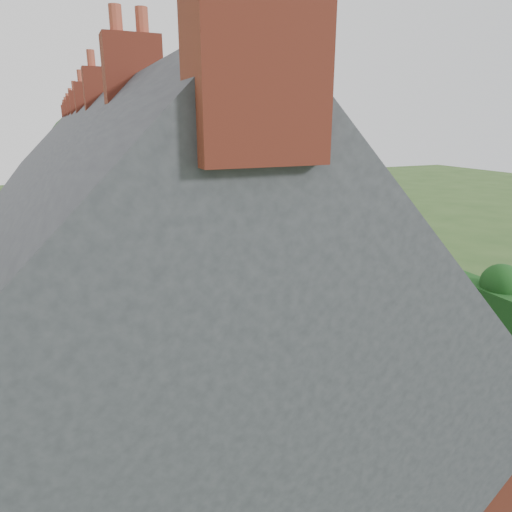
% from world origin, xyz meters
% --- Properties ---
extents(ground, '(140.00, 140.00, 0.00)m').
position_xyz_m(ground, '(0.00, 0.00, 0.00)').
color(ground, '#2D4C1E').
rests_on(ground, ground).
extents(road, '(6.00, 58.00, 0.02)m').
position_xyz_m(road, '(-0.50, 11.00, 0.01)').
color(road, black).
rests_on(road, ground).
extents(pavement_hedge_side, '(2.20, 58.00, 0.12)m').
position_xyz_m(pavement_hedge_side, '(3.60, 11.00, 0.06)').
color(pavement_hedge_side, gray).
rests_on(pavement_hedge_side, ground).
extents(pavement_house_side, '(1.70, 58.00, 0.12)m').
position_xyz_m(pavement_house_side, '(-4.35, 11.00, 0.06)').
color(pavement_house_side, gray).
rests_on(pavement_house_side, ground).
extents(kerb_hedge_side, '(0.18, 58.00, 0.13)m').
position_xyz_m(kerb_hedge_side, '(2.55, 11.00, 0.07)').
color(kerb_hedge_side, gray).
rests_on(kerb_hedge_side, ground).
extents(kerb_house_side, '(0.18, 58.00, 0.13)m').
position_xyz_m(kerb_house_side, '(-3.55, 11.00, 0.07)').
color(kerb_house_side, gray).
rests_on(kerb_house_side, ground).
extents(hedge, '(2.10, 58.00, 2.85)m').
position_xyz_m(hedge, '(5.40, 11.00, 1.60)').
color(hedge, '#133D14').
rests_on(hedge, ground).
extents(terrace_row, '(9.05, 40.50, 11.50)m').
position_xyz_m(terrace_row, '(-10.87, 9.98, 4.47)').
color(terrace_row, maroon).
rests_on(terrace_row, ground).
extents(garden_wall_row, '(0.35, 40.35, 1.10)m').
position_xyz_m(garden_wall_row, '(-5.35, 10.00, 0.46)').
color(garden_wall_row, maroon).
rests_on(garden_wall_row, ground).
extents(lamppost, '(0.32, 0.32, 5.16)m').
position_xyz_m(lamppost, '(3.40, 4.00, 3.30)').
color(lamppost, black).
rests_on(lamppost, ground).
extents(tree_far_left, '(7.14, 6.80, 9.29)m').
position_xyz_m(tree_far_left, '(-2.65, 40.08, 5.71)').
color(tree_far_left, '#332316').
rests_on(tree_far_left, ground).
extents(tree_far_right, '(7.98, 7.60, 10.31)m').
position_xyz_m(tree_far_right, '(3.39, 42.08, 6.31)').
color(tree_far_right, '#332316').
rests_on(tree_far_right, ground).
extents(tree_far_back, '(8.40, 8.00, 10.82)m').
position_xyz_m(tree_far_back, '(-8.59, 43.08, 6.62)').
color(tree_far_back, '#332316').
rests_on(tree_far_back, ground).
extents(car_silver_a, '(1.74, 4.07, 1.30)m').
position_xyz_m(car_silver_a, '(-1.60, -4.20, 0.65)').
color(car_silver_a, silver).
rests_on(car_silver_a, ground).
extents(car_silver_b, '(3.31, 5.48, 1.42)m').
position_xyz_m(car_silver_b, '(-1.86, 1.40, 0.71)').
color(car_silver_b, '#B9BBC1').
rests_on(car_silver_b, ground).
extents(car_white, '(2.79, 5.08, 1.40)m').
position_xyz_m(car_white, '(-3.00, 8.38, 0.70)').
color(car_white, white).
rests_on(car_white, ground).
extents(car_green, '(2.39, 4.76, 1.56)m').
position_xyz_m(car_green, '(-1.82, 13.02, 0.78)').
color(car_green, '#0E311D').
rests_on(car_green, ground).
extents(car_red, '(2.37, 4.53, 1.42)m').
position_xyz_m(car_red, '(-2.31, 21.80, 0.71)').
color(car_red, maroon).
rests_on(car_red, ground).
extents(car_beige, '(3.17, 5.11, 1.32)m').
position_xyz_m(car_beige, '(-2.79, 23.98, 0.66)').
color(car_beige, tan).
rests_on(car_beige, ground).
extents(car_grey, '(2.09, 5.05, 1.46)m').
position_xyz_m(car_grey, '(-2.31, 31.11, 0.73)').
color(car_grey, '#56595E').
rests_on(car_grey, ground).
extents(car_black, '(2.15, 4.72, 1.57)m').
position_xyz_m(car_black, '(-3.00, 37.62, 0.78)').
color(car_black, black).
rests_on(car_black, ground).
extents(horse, '(1.16, 2.11, 1.70)m').
position_xyz_m(horse, '(-0.78, 10.25, 0.85)').
color(horse, '#522E1E').
rests_on(horse, ground).
extents(horse_cart, '(1.28, 2.84, 2.05)m').
position_xyz_m(horse_cart, '(-0.78, 12.42, 1.17)').
color(horse_cart, black).
rests_on(horse_cart, ground).
extents(car_extra_far, '(2.39, 5.01, 1.41)m').
position_xyz_m(car_extra_far, '(-2.63, 38.88, 0.70)').
color(car_extra_far, maroon).
rests_on(car_extra_far, ground).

